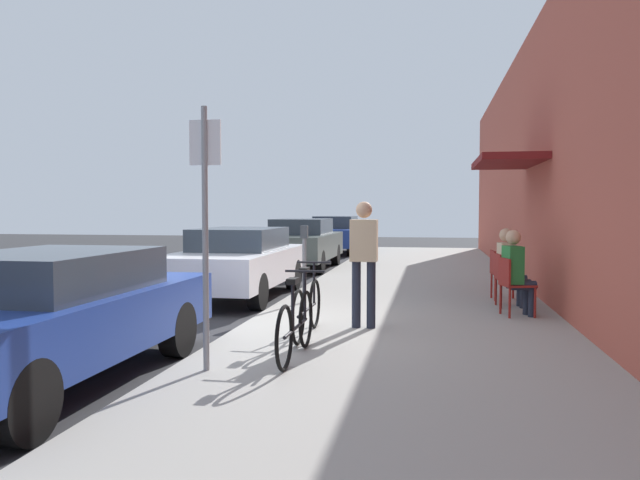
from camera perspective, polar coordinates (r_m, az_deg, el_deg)
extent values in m
plane|color=#2D2D30|center=(8.45, -7.82, -8.88)|extent=(60.00, 60.00, 0.00)
cube|color=#9E9B93|center=(10.00, 8.31, -6.69)|extent=(4.50, 32.00, 0.12)
cube|color=#BC5442|center=(10.11, 22.28, 7.97)|extent=(0.30, 32.00, 5.30)
cube|color=maroon|center=(11.94, 16.98, 6.99)|extent=(1.10, 2.80, 0.12)
cube|color=navy|center=(6.53, -24.44, -7.14)|extent=(1.80, 4.40, 0.58)
cube|color=#333D47|center=(6.59, -23.79, -2.73)|extent=(1.48, 2.11, 0.40)
cylinder|color=black|center=(7.38, -13.12, -8.12)|extent=(0.22, 0.64, 0.64)
cylinder|color=black|center=(8.13, -23.50, -7.26)|extent=(0.22, 0.64, 0.64)
cylinder|color=black|center=(5.06, -25.85, -13.43)|extent=(0.22, 0.64, 0.64)
cube|color=silver|center=(11.97, -7.67, -2.38)|extent=(1.80, 4.40, 0.61)
cube|color=#333D47|center=(12.07, -7.47, 0.11)|extent=(1.48, 2.11, 0.42)
cylinder|color=black|center=(13.10, -2.51, -3.25)|extent=(0.22, 0.64, 0.64)
cylinder|color=black|center=(13.53, -9.07, -3.08)|extent=(0.22, 0.64, 0.64)
cylinder|color=black|center=(10.47, -5.83, -4.80)|extent=(0.22, 0.64, 0.64)
cylinder|color=black|center=(11.02, -13.80, -4.49)|extent=(0.22, 0.64, 0.64)
cube|color=#47514C|center=(17.59, -1.79, -0.56)|extent=(1.80, 4.40, 0.69)
cube|color=#333D47|center=(17.71, -1.69, 1.28)|extent=(1.48, 2.11, 0.43)
cylinder|color=black|center=(18.80, 1.44, -1.38)|extent=(0.22, 0.64, 0.64)
cylinder|color=black|center=(19.11, -3.25, -1.32)|extent=(0.22, 0.64, 0.64)
cylinder|color=black|center=(16.12, -0.05, -2.09)|extent=(0.22, 0.64, 0.64)
cylinder|color=black|center=(16.48, -5.48, -2.00)|extent=(0.22, 0.64, 0.64)
cube|color=navy|center=(23.84, 1.42, 0.31)|extent=(1.80, 4.40, 0.66)
cube|color=#333D47|center=(23.97, 1.48, 1.67)|extent=(1.48, 2.11, 0.47)
cylinder|color=black|center=(25.10, 3.69, -0.32)|extent=(0.22, 0.64, 0.64)
cylinder|color=black|center=(25.33, 0.13, -0.28)|extent=(0.22, 0.64, 0.64)
cylinder|color=black|center=(22.40, 2.88, -0.70)|extent=(0.22, 0.64, 0.64)
cylinder|color=black|center=(22.66, -1.09, -0.66)|extent=(0.22, 0.64, 0.64)
cylinder|color=slate|center=(10.50, -1.47, -2.85)|extent=(0.07, 0.07, 1.10)
cube|color=#383D42|center=(10.45, -1.48, 0.76)|extent=(0.12, 0.10, 0.22)
cylinder|color=gray|center=(6.12, -10.63, 0.05)|extent=(0.06, 0.06, 2.60)
cube|color=white|center=(6.16, -10.65, 8.91)|extent=(0.32, 0.02, 0.44)
torus|color=black|center=(8.27, -0.49, -5.94)|extent=(0.04, 0.66, 0.66)
torus|color=black|center=(7.25, -2.06, -7.19)|extent=(0.04, 0.66, 0.66)
cylinder|color=black|center=(7.76, -1.22, -6.52)|extent=(0.04, 1.05, 0.04)
cylinder|color=black|center=(7.57, -1.45, -4.84)|extent=(0.04, 0.04, 0.50)
cube|color=black|center=(7.54, -1.45, -2.81)|extent=(0.10, 0.20, 0.06)
cylinder|color=black|center=(8.18, -0.56, -4.05)|extent=(0.03, 0.03, 0.56)
cylinder|color=black|center=(8.15, -0.56, -2.10)|extent=(0.46, 0.03, 0.03)
torus|color=black|center=(7.12, -1.33, -7.38)|extent=(0.04, 0.66, 0.66)
torus|color=black|center=(6.11, -3.34, -9.09)|extent=(0.04, 0.66, 0.66)
cylinder|color=black|center=(6.61, -2.26, -8.17)|extent=(0.04, 1.05, 0.04)
cylinder|color=black|center=(6.42, -2.55, -6.23)|extent=(0.04, 0.04, 0.50)
cube|color=black|center=(6.39, -2.56, -3.84)|extent=(0.10, 0.20, 0.06)
cylinder|color=black|center=(7.02, -1.41, -5.20)|extent=(0.03, 0.03, 0.56)
cylinder|color=black|center=(6.99, -1.42, -2.93)|extent=(0.46, 0.03, 0.03)
cylinder|color=maroon|center=(9.90, 18.54, -5.23)|extent=(0.04, 0.04, 0.45)
cylinder|color=maroon|center=(9.56, 19.40, -5.54)|extent=(0.04, 0.04, 0.45)
cylinder|color=maroon|center=(9.77, 16.47, -5.31)|extent=(0.04, 0.04, 0.45)
cylinder|color=maroon|center=(9.42, 17.25, -5.63)|extent=(0.04, 0.04, 0.45)
cube|color=maroon|center=(9.63, 17.94, -4.01)|extent=(0.53, 0.53, 0.03)
cube|color=maroon|center=(9.53, 16.81, -2.82)|extent=(0.13, 0.43, 0.40)
cylinder|color=#232838|center=(9.82, 18.69, -5.25)|extent=(0.11, 0.11, 0.47)
cylinder|color=#232838|center=(9.74, 18.00, -3.91)|extent=(0.38, 0.22, 0.14)
cylinder|color=#232838|center=(9.63, 19.13, -5.41)|extent=(0.11, 0.11, 0.47)
cylinder|color=#232838|center=(9.55, 18.44, -4.04)|extent=(0.38, 0.22, 0.14)
cube|color=#267233|center=(9.57, 17.52, -2.21)|extent=(0.30, 0.40, 0.56)
sphere|color=tan|center=(9.54, 17.56, 0.24)|extent=(0.22, 0.22, 0.22)
cylinder|color=maroon|center=(10.72, 18.06, -4.61)|extent=(0.04, 0.04, 0.45)
cylinder|color=maroon|center=(10.36, 18.57, -4.88)|extent=(0.04, 0.04, 0.45)
cylinder|color=maroon|center=(10.64, 16.07, -4.64)|extent=(0.04, 0.04, 0.45)
cylinder|color=maroon|center=(10.27, 16.51, -4.92)|extent=(0.04, 0.04, 0.45)
cube|color=maroon|center=(10.47, 17.32, -3.46)|extent=(0.48, 0.48, 0.03)
cube|color=maroon|center=(10.40, 16.24, -2.35)|extent=(0.08, 0.44, 0.40)
cylinder|color=#232838|center=(10.63, 18.13, -4.62)|extent=(0.11, 0.11, 0.47)
cylinder|color=#232838|center=(10.57, 17.46, -3.37)|extent=(0.37, 0.18, 0.14)
cylinder|color=#232838|center=(10.44, 18.39, -4.76)|extent=(0.11, 0.11, 0.47)
cylinder|color=#232838|center=(10.38, 17.72, -3.49)|extent=(0.37, 0.18, 0.14)
cube|color=#CCB28C|center=(10.42, 16.92, -1.80)|extent=(0.26, 0.38, 0.56)
sphere|color=tan|center=(10.40, 16.95, 0.45)|extent=(0.22, 0.22, 0.22)
cylinder|color=maroon|center=(11.53, 17.55, -4.09)|extent=(0.04, 0.04, 0.45)
cylinder|color=maroon|center=(11.16, 17.94, -4.33)|extent=(0.04, 0.04, 0.45)
cylinder|color=maroon|center=(11.46, 15.68, -4.11)|extent=(0.04, 0.04, 0.45)
cylinder|color=maroon|center=(11.09, 16.01, -4.34)|extent=(0.04, 0.04, 0.45)
cube|color=maroon|center=(11.28, 16.81, -3.01)|extent=(0.47, 0.47, 0.03)
cube|color=maroon|center=(11.22, 15.80, -1.97)|extent=(0.06, 0.44, 0.40)
cylinder|color=#232838|center=(8.29, 3.40, -5.08)|extent=(0.12, 0.12, 0.90)
cylinder|color=#232838|center=(8.27, 4.78, -5.11)|extent=(0.12, 0.12, 0.90)
cube|color=#CCB28C|center=(8.21, 4.11, -0.04)|extent=(0.36, 0.22, 0.56)
sphere|color=tan|center=(8.20, 4.12, 2.82)|extent=(0.22, 0.22, 0.22)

